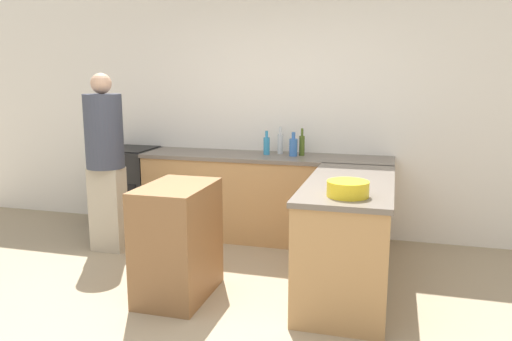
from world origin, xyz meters
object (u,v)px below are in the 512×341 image
object	(u,v)px
mixing_bowl	(348,189)
island_table	(178,241)
range_oven	(128,188)
water_bottle_blue	(293,147)
dish_soap_bottle	(266,145)
person_by_range	(105,157)
olive_oil_bottle	(302,145)
vinegar_bottle_clear	(280,143)

from	to	relation	value
mixing_bowl	island_table	bearing A→B (deg)	177.86
range_oven	island_table	bearing A→B (deg)	-49.79
mixing_bowl	water_bottle_blue	size ratio (longest dim) A/B	1.17
dish_soap_bottle	person_by_range	world-z (taller)	person_by_range
island_table	water_bottle_blue	xyz separation A→B (m)	(0.61, 1.61, 0.56)
range_oven	person_by_range	distance (m)	0.97
olive_oil_bottle	dish_soap_bottle	xyz separation A→B (m)	(-0.38, -0.04, -0.01)
mixing_bowl	water_bottle_blue	distance (m)	1.81
person_by_range	range_oven	bearing A→B (deg)	105.95
mixing_bowl	vinegar_bottle_clear	xyz separation A→B (m)	(-0.89, 1.78, 0.06)
mixing_bowl	vinegar_bottle_clear	world-z (taller)	vinegar_bottle_clear
range_oven	dish_soap_bottle	xyz separation A→B (m)	(1.66, 0.04, 0.56)
water_bottle_blue	island_table	bearing A→B (deg)	-110.58
mixing_bowl	olive_oil_bottle	xyz separation A→B (m)	(-0.64, 1.73, 0.06)
island_table	mixing_bowl	distance (m)	1.43
dish_soap_bottle	olive_oil_bottle	bearing A→B (deg)	5.80
mixing_bowl	person_by_range	xyz separation A→B (m)	(-2.45, 0.85, -0.01)
island_table	dish_soap_bottle	xyz separation A→B (m)	(0.31, 1.64, 0.57)
olive_oil_bottle	water_bottle_blue	size ratio (longest dim) A/B	1.14
range_oven	water_bottle_blue	size ratio (longest dim) A/B	3.70
person_by_range	olive_oil_bottle	bearing A→B (deg)	25.83
olive_oil_bottle	range_oven	bearing A→B (deg)	-177.84
olive_oil_bottle	island_table	bearing A→B (deg)	-112.22
range_oven	mixing_bowl	bearing A→B (deg)	-31.62
mixing_bowl	olive_oil_bottle	size ratio (longest dim) A/B	1.02
dish_soap_bottle	person_by_range	bearing A→B (deg)	-149.67
olive_oil_bottle	water_bottle_blue	xyz separation A→B (m)	(-0.08, -0.06, -0.01)
island_table	dish_soap_bottle	bearing A→B (deg)	79.39
mixing_bowl	dish_soap_bottle	size ratio (longest dim) A/B	1.15
dish_soap_bottle	vinegar_bottle_clear	distance (m)	0.16
island_table	mixing_bowl	world-z (taller)	mixing_bowl
range_oven	person_by_range	world-z (taller)	person_by_range
olive_oil_bottle	water_bottle_blue	world-z (taller)	olive_oil_bottle
mixing_bowl	dish_soap_bottle	distance (m)	1.97
range_oven	water_bottle_blue	distance (m)	2.04
olive_oil_bottle	vinegar_bottle_clear	size ratio (longest dim) A/B	0.99
dish_soap_bottle	water_bottle_blue	distance (m)	0.30
range_oven	vinegar_bottle_clear	bearing A→B (deg)	4.20
olive_oil_bottle	dish_soap_bottle	size ratio (longest dim) A/B	1.13
olive_oil_bottle	person_by_range	xyz separation A→B (m)	(-1.81, -0.88, -0.07)
olive_oil_bottle	water_bottle_blue	bearing A→B (deg)	-141.09
island_table	vinegar_bottle_clear	size ratio (longest dim) A/B	3.13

